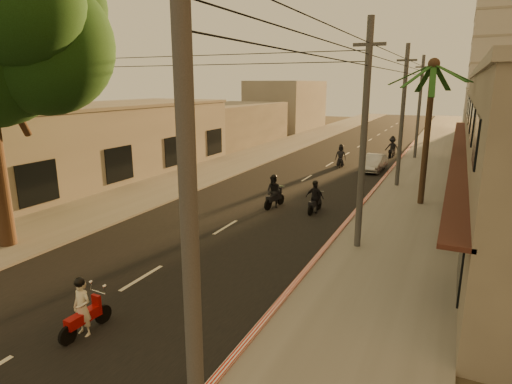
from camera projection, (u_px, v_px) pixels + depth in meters
ground at (99, 304)px, 13.17m from camera, size 160.00×160.00×0.00m
road at (307, 178)px, 30.72m from camera, size 10.00×140.00×0.02m
sidewalk_right at (417, 188)px, 27.62m from camera, size 5.00×140.00×0.12m
sidewalk_left at (216, 169)px, 33.80m from camera, size 5.00×140.00×0.12m
curb_stripe at (364, 202)px, 24.21m from camera, size 0.20×60.00×0.20m
left_building at (95, 141)px, 30.58m from camera, size 8.20×24.20×5.20m
palm_tree at (433, 73)px, 22.16m from camera, size 5.00×5.00×8.20m
utility_poles at (405, 85)px, 26.56m from camera, size 1.20×48.26×9.00m
filler_right at (505, 118)px, 46.15m from camera, size 8.00×14.00×6.00m
filler_left_near at (229, 124)px, 48.23m from camera, size 8.00×14.00×4.40m
filler_left_far at (287, 105)px, 63.71m from camera, size 8.00×14.00×7.00m
scooter_red at (83, 309)px, 11.42m from camera, size 0.66×1.72×1.69m
scooter_mid_a at (274, 193)px, 23.24m from camera, size 1.08×1.90×1.88m
scooter_mid_b at (315, 198)px, 22.35m from camera, size 1.02×1.79×1.76m
scooter_far_a at (341, 156)px, 34.85m from camera, size 1.09×1.87×1.86m
scooter_far_b at (392, 148)px, 39.19m from camera, size 1.36×2.02×2.00m
parked_car at (374, 163)px, 33.12m from camera, size 1.73×4.05×1.29m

